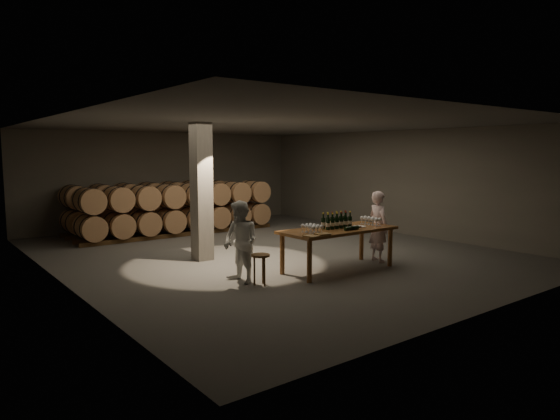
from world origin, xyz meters
TOP-DOWN VIEW (x-y plane):
  - room at (-1.80, 0.20)m, footprint 12.00×12.00m
  - tasting_table at (0.00, -2.50)m, footprint 2.60×1.10m
  - barrel_stack_back at (-0.96, 5.20)m, footprint 5.48×0.95m
  - barrel_stack_front at (-0.57, 3.80)m, footprint 6.26×0.95m
  - bottle_cluster at (0.02, -2.43)m, footprint 0.74×0.24m
  - lying_bottles at (0.09, -2.82)m, footprint 0.48×0.08m
  - glass_cluster_left at (-0.80, -2.57)m, footprint 0.30×0.41m
  - glass_cluster_right at (0.98, -2.53)m, footprint 0.20×0.53m
  - plate at (0.54, -2.60)m, footprint 0.29×0.29m
  - notebook_near at (-0.83, -2.92)m, footprint 0.32×0.28m
  - notebook_corner at (-1.15, -2.94)m, footprint 0.26×0.31m
  - pen at (-0.73, -2.94)m, footprint 0.12×0.05m
  - stool at (-2.03, -2.50)m, footprint 0.36×0.36m
  - person_man at (1.34, -2.43)m, footprint 0.50×0.66m
  - person_woman at (-2.23, -2.12)m, footprint 0.67×0.82m

SIDE VIEW (x-z plane):
  - stool at x=-2.03m, z-range 0.19..0.78m
  - tasting_table at x=0.00m, z-range 0.35..1.25m
  - person_woman at x=-2.23m, z-range 0.00..1.59m
  - person_man at x=1.34m, z-range 0.00..1.64m
  - barrel_stack_back at x=-0.96m, z-range 0.04..1.61m
  - barrel_stack_front at x=-0.57m, z-range 0.04..1.61m
  - pen at x=-0.73m, z-range 0.90..0.91m
  - plate at x=0.54m, z-range 0.90..0.92m
  - notebook_corner at x=-1.15m, z-range 0.90..0.92m
  - notebook_near at x=-0.83m, z-range 0.90..0.93m
  - lying_bottles at x=0.09m, z-range 0.90..0.98m
  - glass_cluster_left at x=-0.80m, z-range 0.94..1.11m
  - bottle_cluster at x=0.02m, z-range 0.85..1.20m
  - glass_cluster_right at x=0.98m, z-range 0.94..1.12m
  - room at x=-1.80m, z-range -4.40..7.60m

